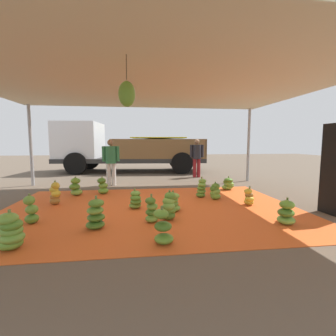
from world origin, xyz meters
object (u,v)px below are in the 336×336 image
(banana_bunch_4, at_px, (163,228))
(banana_bunch_1, at_px, (215,192))
(banana_bunch_14, at_px, (135,200))
(worker_0, at_px, (111,159))
(banana_bunch_15, at_px, (103,186))
(banana_bunch_11, at_px, (201,189))
(worker_1, at_px, (197,155))
(cargo_truck_main, at_px, (124,148))
(banana_bunch_8, at_px, (31,211))
(banana_bunch_10, at_px, (249,197))
(banana_bunch_0, at_px, (96,215))
(banana_bunch_6, at_px, (11,232))
(banana_bunch_3, at_px, (286,213))
(banana_bunch_12, at_px, (76,187))
(banana_bunch_2, at_px, (169,207))
(banana_bunch_5, at_px, (55,194))
(banana_bunch_7, at_px, (228,184))
(banana_bunch_13, at_px, (173,202))
(banana_bunch_9, at_px, (151,210))

(banana_bunch_4, bearing_deg, banana_bunch_1, 56.84)
(banana_bunch_4, distance_m, banana_bunch_14, 1.88)
(worker_0, bearing_deg, banana_bunch_15, -94.03)
(banana_bunch_11, distance_m, worker_0, 3.35)
(banana_bunch_4, distance_m, worker_1, 6.66)
(banana_bunch_1, relative_size, worker_0, 0.29)
(banana_bunch_15, xyz_separation_m, cargo_truck_main, (0.33, 5.24, 0.97))
(banana_bunch_8, relative_size, banana_bunch_10, 1.24)
(banana_bunch_0, relative_size, banana_bunch_1, 1.24)
(cargo_truck_main, relative_size, worker_0, 4.69)
(banana_bunch_1, distance_m, worker_1, 3.96)
(banana_bunch_1, height_order, banana_bunch_11, banana_bunch_11)
(banana_bunch_1, relative_size, banana_bunch_6, 0.81)
(banana_bunch_0, distance_m, banana_bunch_3, 3.28)
(banana_bunch_8, height_order, banana_bunch_12, banana_bunch_8)
(banana_bunch_15, bearing_deg, cargo_truck_main, 86.45)
(banana_bunch_0, distance_m, banana_bunch_2, 1.32)
(banana_bunch_0, xyz_separation_m, banana_bunch_3, (3.28, -0.22, -0.03))
(banana_bunch_10, bearing_deg, banana_bunch_4, -140.37)
(banana_bunch_6, height_order, banana_bunch_14, banana_bunch_6)
(banana_bunch_5, bearing_deg, banana_bunch_3, -23.12)
(banana_bunch_6, relative_size, banana_bunch_12, 1.08)
(banana_bunch_4, bearing_deg, worker_0, 104.52)
(banana_bunch_6, xyz_separation_m, banana_bunch_7, (4.43, 3.54, -0.07))
(banana_bunch_5, bearing_deg, banana_bunch_12, 77.02)
(banana_bunch_2, bearing_deg, banana_bunch_13, 75.10)
(banana_bunch_0, xyz_separation_m, worker_1, (3.13, 5.59, 0.68))
(banana_bunch_2, bearing_deg, banana_bunch_1, 45.84)
(banana_bunch_6, bearing_deg, banana_bunch_3, 5.89)
(banana_bunch_5, xyz_separation_m, banana_bunch_8, (0.02, -1.28, -0.02))
(worker_0, bearing_deg, banana_bunch_7, -18.24)
(worker_1, bearing_deg, banana_bunch_15, -140.27)
(banana_bunch_3, height_order, banana_bunch_10, banana_bunch_3)
(banana_bunch_9, distance_m, banana_bunch_12, 3.10)
(banana_bunch_13, bearing_deg, banana_bunch_11, 50.52)
(banana_bunch_6, relative_size, banana_bunch_9, 1.07)
(banana_bunch_6, bearing_deg, banana_bunch_9, 24.34)
(banana_bunch_1, height_order, cargo_truck_main, cargo_truck_main)
(banana_bunch_1, xyz_separation_m, banana_bunch_9, (-1.70, -1.51, 0.02))
(banana_bunch_3, relative_size, banana_bunch_12, 0.94)
(banana_bunch_2, bearing_deg, worker_1, 70.64)
(banana_bunch_15, bearing_deg, banana_bunch_8, -111.06)
(banana_bunch_8, distance_m, banana_bunch_9, 2.13)
(banana_bunch_7, bearing_deg, banana_bunch_10, -96.53)
(banana_bunch_2, height_order, banana_bunch_14, banana_bunch_2)
(banana_bunch_12, relative_size, cargo_truck_main, 0.07)
(banana_bunch_5, xyz_separation_m, worker_0, (1.01, 2.38, 0.64))
(banana_bunch_15, relative_size, worker_0, 0.32)
(banana_bunch_13, relative_size, cargo_truck_main, 0.06)
(banana_bunch_14, bearing_deg, banana_bunch_10, -0.69)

